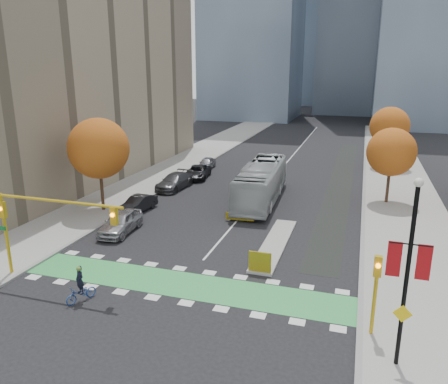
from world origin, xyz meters
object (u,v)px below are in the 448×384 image
Objects in this scene: tree_east_far at (390,126)px; parked_car_b at (138,204)px; bus at (261,182)px; parked_car_a at (121,222)px; tree_east_near at (391,152)px; cyclist at (81,290)px; parked_car_e at (207,163)px; parked_car_c at (174,181)px; tree_west at (99,148)px; traffic_signal_east at (376,284)px; hazard_board at (260,262)px; banner_lamppost at (408,267)px; traffic_signal_west at (39,217)px; parked_car_d at (197,172)px.

tree_east_far reaches higher than parked_car_b.
parked_car_a is (-8.40, -11.43, -1.00)m from bus.
tree_east_near is at bearing 10.63° from bus.
cyclist reaches higher than parked_car_e.
bus is at bearing -3.95° from parked_car_c.
traffic_signal_east is (22.50, -12.51, -2.88)m from tree_west.
hazard_board is 0.34× the size of traffic_signal_east.
banner_lamppost is at bearing -63.39° from traffic_signal_east.
parked_car_b is (3.00, 0.82, -4.93)m from tree_west.
banner_lamppost is 39.21m from parked_car_e.
tree_east_far is 3.70× the size of cyclist.
parked_car_a is 22.91m from parked_car_e.
parked_car_d is (-0.40, 26.21, -3.31)m from traffic_signal_west.
cyclist reaches higher than parked_car_c.
traffic_signal_east is 22.11m from bus.
bus is at bearing -122.37° from tree_east_far.
tree_west is at bearing 108.02° from traffic_signal_west.
traffic_signal_east is 1.00× the size of parked_car_e.
tree_east_far reaches higher than parked_car_d.
tree_east_far is at bearing 62.05° from traffic_signal_west.
bus is 11.63m from parked_car_b.
traffic_signal_west reaches higher than parked_car_c.
parked_car_b is at bearing 143.22° from banner_lamppost.
banner_lamppost is 0.63× the size of bus.
tree_west reaches higher than parked_car_e.
tree_west is at bearing -112.88° from parked_car_d.
tree_east_near is at bearing 48.48° from traffic_signal_west.
tree_west is 0.99× the size of banner_lamppost.
traffic_signal_east is at bearing -28.25° from parked_car_a.
banner_lamppost is 31.19m from parked_car_c.
cyclist is 23.07m from parked_car_c.
tree_west is 2.01× the size of traffic_signal_east.
parked_car_a is (-20.28, -30.18, -4.41)m from tree_east_far.
tree_east_near is 30.08m from traffic_signal_west.
tree_east_near is at bearing -91.79° from tree_east_far.
hazard_board is 15.60m from parked_car_b.
parked_car_c is at bearing 128.24° from hazard_board.
hazard_board is 0.34× the size of parked_car_e.
parked_car_d is (-20.83, -12.31, -4.52)m from tree_east_far.
bus is 3.15× the size of parked_car_b.
tree_east_near reaches higher than parked_car_e.
hazard_board is at bearing 59.26° from cyclist.
banner_lamppost reaches higher than parked_car_d.
tree_east_far is 1.83× the size of parked_car_b.
cyclist is (7.51, -13.93, -4.93)m from tree_west.
tree_west is at bearing 131.48° from parked_car_a.
cyclist is 10.29m from parked_car_a.
banner_lamppost is (7.50, -6.70, 3.81)m from hazard_board.
traffic_signal_west reaches higher than traffic_signal_east.
parked_car_e is at bearing 80.88° from tree_west.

